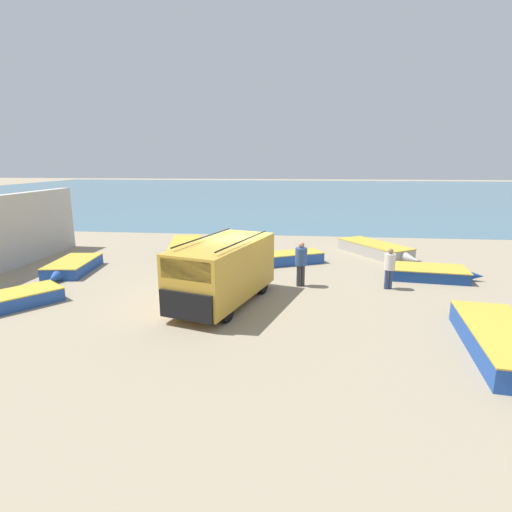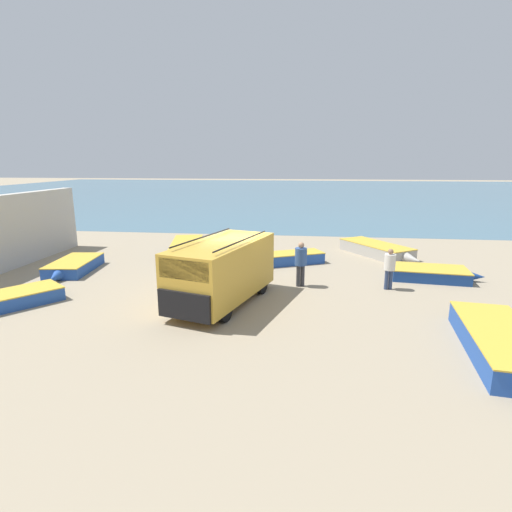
{
  "view_description": "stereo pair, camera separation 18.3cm",
  "coord_description": "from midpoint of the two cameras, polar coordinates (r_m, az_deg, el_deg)",
  "views": [
    {
      "loc": [
        2.31,
        -14.55,
        4.87
      ],
      "look_at": [
        0.52,
        1.66,
        1.0
      ],
      "focal_mm": 28.0,
      "sensor_mm": 36.0,
      "label": 1
    },
    {
      "loc": [
        2.49,
        -14.53,
        4.87
      ],
      "look_at": [
        0.52,
        1.66,
        1.0
      ],
      "focal_mm": 28.0,
      "sensor_mm": 36.0,
      "label": 2
    }
  ],
  "objects": [
    {
      "name": "fishing_rowboat_3",
      "position": [
        12.2,
        32.17,
        -10.78
      ],
      "size": [
        2.2,
        5.42,
        0.62
      ],
      "rotation": [
        0.0,
        0.0,
        4.58
      ],
      "color": "#234CA3",
      "rests_on": "ground_plane"
    },
    {
      "name": "fishing_rowboat_4",
      "position": [
        19.51,
        4.36,
        -0.34
      ],
      "size": [
        4.22,
        2.62,
        0.54
      ],
      "rotation": [
        0.0,
        0.0,
        3.58
      ],
      "color": "#234CA3",
      "rests_on": "ground_plane"
    },
    {
      "name": "fisherman_0",
      "position": [
        16.27,
        18.86,
        -1.27
      ],
      "size": [
        0.42,
        0.42,
        1.62
      ],
      "rotation": [
        0.0,
        0.0,
        1.72
      ],
      "color": "navy",
      "rests_on": "ground_plane"
    },
    {
      "name": "fishing_rowboat_6",
      "position": [
        19.84,
        -24.36,
        -1.31
      ],
      "size": [
        1.93,
        3.85,
        0.51
      ],
      "rotation": [
        0.0,
        0.0,
        4.83
      ],
      "color": "#234CA3",
      "rests_on": "ground_plane"
    },
    {
      "name": "fishing_rowboat_2",
      "position": [
        18.52,
        23.98,
        -2.28
      ],
      "size": [
        3.8,
        2.05,
        0.49
      ],
      "rotation": [
        0.0,
        0.0,
        6.17
      ],
      "color": "navy",
      "rests_on": "ground_plane"
    },
    {
      "name": "parked_van",
      "position": [
        13.88,
        -4.45,
        -1.99
      ],
      "size": [
        3.23,
        5.24,
        2.33
      ],
      "rotation": [
        0.0,
        0.0,
        4.42
      ],
      "color": "gold",
      "rests_on": "ground_plane"
    },
    {
      "name": "fishing_rowboat_1",
      "position": [
        21.91,
        -9.58,
        1.24
      ],
      "size": [
        2.42,
        5.25,
        0.69
      ],
      "rotation": [
        0.0,
        0.0,
        1.79
      ],
      "color": "navy",
      "rests_on": "ground_plane"
    },
    {
      "name": "fishing_rowboat_5",
      "position": [
        22.16,
        17.25,
        0.86
      ],
      "size": [
        3.68,
        4.74,
        0.61
      ],
      "rotation": [
        0.0,
        0.0,
        5.3
      ],
      "color": "#ADA89E",
      "rests_on": "ground_plane"
    },
    {
      "name": "fisherman_1",
      "position": [
        15.87,
        6.75,
        -0.58
      ],
      "size": [
        0.47,
        0.47,
        1.8
      ],
      "rotation": [
        0.0,
        0.0,
        1.97
      ],
      "color": "#38383D",
      "rests_on": "ground_plane"
    },
    {
      "name": "sea_water",
      "position": [
        66.76,
        4.93,
        9.13
      ],
      "size": [
        120.0,
        80.0,
        0.01
      ],
      "primitive_type": "cube",
      "color": "#477084",
      "rests_on": "ground_plane"
    },
    {
      "name": "ground_plane",
      "position": [
        15.52,
        -2.32,
        -4.95
      ],
      "size": [
        200.0,
        200.0,
        0.0
      ],
      "primitive_type": "plane",
      "color": "gray"
    },
    {
      "name": "fishing_rowboat_0",
      "position": [
        16.14,
        -31.69,
        -5.36
      ],
      "size": [
        3.03,
        3.6,
        0.49
      ],
      "rotation": [
        0.0,
        0.0,
        4.07
      ],
      "color": "#234CA3",
      "rests_on": "ground_plane"
    }
  ]
}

